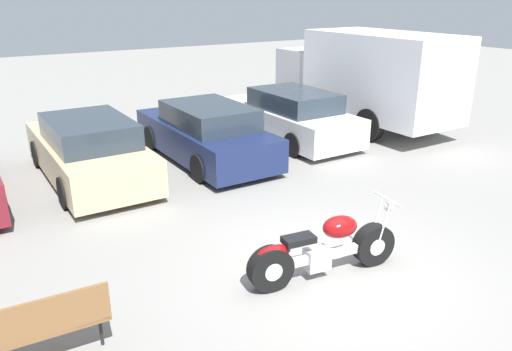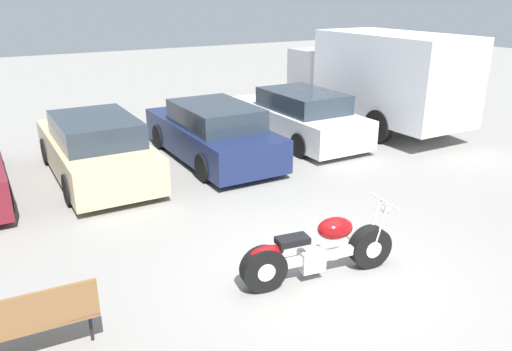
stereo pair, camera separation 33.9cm
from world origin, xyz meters
name	(u,v)px [view 1 (the left image)]	position (x,y,z in m)	size (l,w,h in m)	color
ground_plane	(334,271)	(0.00, 0.00, 0.00)	(60.00, 60.00, 0.00)	gray
motorcycle	(323,250)	(-0.24, -0.01, 0.41)	(2.30, 0.77, 1.02)	black
parked_car_champagne	(89,150)	(-1.92, 5.69, 0.63)	(1.81, 4.45, 1.36)	#C6B284
parked_car_navy	(206,133)	(0.77, 5.57, 0.63)	(1.81, 4.45, 1.36)	#19234C
parked_car_white	(290,116)	(3.46, 5.92, 0.63)	(1.81, 4.45, 1.36)	white
delivery_truck	(367,75)	(6.18, 5.90, 1.50)	(2.21, 5.96, 2.74)	silver
park_bench	(21,330)	(-4.08, 0.14, 0.55)	(1.79, 0.50, 0.89)	brown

